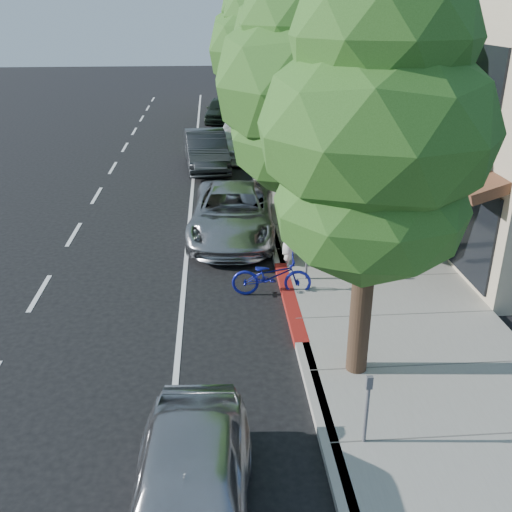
{
  "coord_description": "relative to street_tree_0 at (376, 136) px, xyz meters",
  "views": [
    {
      "loc": [
        -1.74,
        -11.08,
        6.63
      ],
      "look_at": [
        -0.83,
        0.83,
        1.35
      ],
      "focal_mm": 40.0,
      "sensor_mm": 36.0,
      "label": 1
    }
  ],
  "objects": [
    {
      "name": "street_tree_5",
      "position": [
        -0.0,
        30.0,
        0.06
      ],
      "size": [
        5.2,
        5.2,
        7.83
      ],
      "color": "black",
      "rests_on": "ground"
    },
    {
      "name": "ground",
      "position": [
        -0.9,
        2.0,
        -4.68
      ],
      "size": [
        120.0,
        120.0,
        0.0
      ],
      "primitive_type": "plane",
      "color": "black",
      "rests_on": "ground"
    },
    {
      "name": "street_tree_1",
      "position": [
        -0.0,
        6.0,
        0.0
      ],
      "size": [
        5.3,
        5.3,
        7.78
      ],
      "color": "black",
      "rests_on": "ground"
    },
    {
      "name": "storefront_building",
      "position": [
        8.7,
        20.0,
        -1.18
      ],
      "size": [
        10.0,
        36.0,
        7.0
      ],
      "primitive_type": "cube",
      "color": "#B9A98E",
      "rests_on": "ground"
    },
    {
      "name": "street_tree_2",
      "position": [
        -0.0,
        12.0,
        -0.32
      ],
      "size": [
        5.03,
        5.03,
        7.27
      ],
      "color": "black",
      "rests_on": "ground"
    },
    {
      "name": "cyclist",
      "position": [
        -0.65,
        5.0,
        -3.82
      ],
      "size": [
        0.47,
        0.67,
        1.73
      ],
      "primitive_type": "imported",
      "rotation": [
        0.0,
        0.0,
        1.47
      ],
      "color": "white",
      "rests_on": "ground"
    },
    {
      "name": "street_tree_0",
      "position": [
        0.0,
        0.0,
        0.0
      ],
      "size": [
        3.96,
        3.96,
        7.39
      ],
      "color": "black",
      "rests_on": "ground"
    },
    {
      "name": "dark_sedan",
      "position": [
        -2.95,
        15.67,
        -3.88
      ],
      "size": [
        2.11,
        5.0,
        1.61
      ],
      "primitive_type": "imported",
      "rotation": [
        0.0,
        0.0,
        0.09
      ],
      "color": "#232528",
      "rests_on": "ground"
    },
    {
      "name": "pedestrian",
      "position": [
        1.71,
        11.74,
        -3.57
      ],
      "size": [
        1.18,
        1.18,
        1.93
      ],
      "primitive_type": "imported",
      "rotation": [
        0.0,
        0.0,
        3.91
      ],
      "color": "black",
      "rests_on": "sidewalk"
    },
    {
      "name": "street_tree_4",
      "position": [
        -0.0,
        24.0,
        -0.25
      ],
      "size": [
        4.73,
        4.73,
        7.27
      ],
      "color": "black",
      "rests_on": "ground"
    },
    {
      "name": "street_tree_3",
      "position": [
        -0.0,
        18.0,
        -0.01
      ],
      "size": [
        5.62,
        5.62,
        7.86
      ],
      "color": "black",
      "rests_on": "ground"
    },
    {
      "name": "bicycle",
      "position": [
        -1.3,
        3.48,
        -4.17
      ],
      "size": [
        2.0,
        0.82,
        1.03
      ],
      "primitive_type": "imported",
      "rotation": [
        0.0,
        0.0,
        1.5
      ],
      "color": "#161A98",
      "rests_on": "ground"
    },
    {
      "name": "white_pickup",
      "position": [
        -1.42,
        17.91,
        -3.91
      ],
      "size": [
        2.8,
        5.56,
        1.55
      ],
      "primitive_type": "imported",
      "rotation": [
        0.0,
        0.0,
        -0.12
      ],
      "color": "silver",
      "rests_on": "ground"
    },
    {
      "name": "near_car_a",
      "position": [
        -3.1,
        -3.5,
        -3.97
      ],
      "size": [
        1.92,
        4.29,
        1.43
      ],
      "primitive_type": "imported",
      "rotation": [
        0.0,
        0.0,
        -0.06
      ],
      "color": "#A8A9AD",
      "rests_on": "ground"
    },
    {
      "name": "curb",
      "position": [
        -0.9,
        10.0,
        -4.61
      ],
      "size": [
        0.3,
        56.0,
        0.15
      ],
      "primitive_type": "cube",
      "color": "#9E998E",
      "rests_on": "ground"
    },
    {
      "name": "sidewalk",
      "position": [
        1.4,
        10.0,
        -4.61
      ],
      "size": [
        4.6,
        56.0,
        0.15
      ],
      "primitive_type": "cube",
      "color": "gray",
      "rests_on": "ground"
    },
    {
      "name": "curb_red_segment",
      "position": [
        -0.9,
        3.0,
        -4.61
      ],
      "size": [
        0.32,
        4.0,
        0.15
      ],
      "primitive_type": "cube",
      "color": "maroon",
      "rests_on": "ground"
    },
    {
      "name": "silver_suv",
      "position": [
        -2.09,
        7.5,
        -3.92
      ],
      "size": [
        2.95,
        5.64,
        1.52
      ],
      "primitive_type": "imported",
      "rotation": [
        0.0,
        0.0,
        -0.08
      ],
      "color": "#A1A1A5",
      "rests_on": "ground"
    },
    {
      "name": "dark_suv_far",
      "position": [
        -2.09,
        26.69,
        -3.97
      ],
      "size": [
        2.19,
        4.38,
        1.43
      ],
      "primitive_type": "imported",
      "rotation": [
        0.0,
        0.0,
        -0.12
      ],
      "color": "black",
      "rests_on": "ground"
    }
  ]
}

